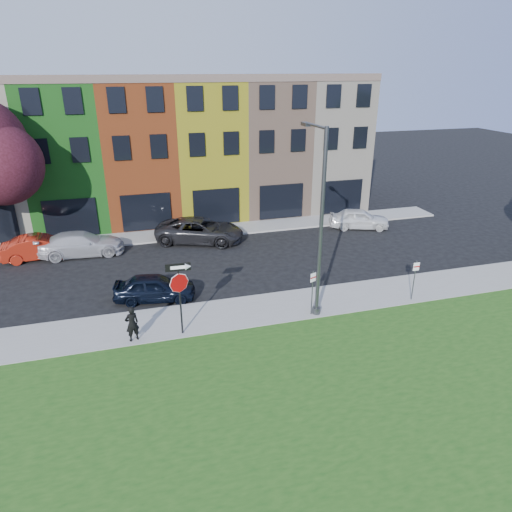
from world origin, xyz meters
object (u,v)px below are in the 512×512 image
object	(u,v)px
man	(132,324)
sedan_near	(155,287)
stop_sign	(179,284)
street_lamp	(319,225)

from	to	relation	value
man	sedan_near	bearing A→B (deg)	-127.90
stop_sign	man	xyz separation A→B (m)	(-2.09, 0.02, -1.58)
man	sedan_near	distance (m)	3.90
stop_sign	man	bearing A→B (deg)	-178.06
street_lamp	man	bearing A→B (deg)	179.16
sedan_near	street_lamp	size ratio (longest dim) A/B	0.49
stop_sign	sedan_near	xyz separation A→B (m)	(-0.89, 3.73, -1.81)
stop_sign	street_lamp	distance (m)	6.64
man	street_lamp	distance (m)	9.14
stop_sign	sedan_near	bearing A→B (deg)	105.89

